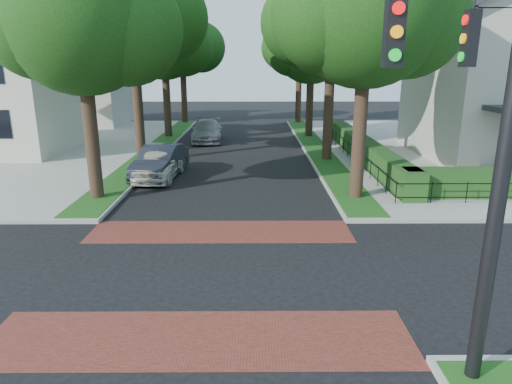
% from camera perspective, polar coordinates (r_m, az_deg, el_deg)
% --- Properties ---
extents(ground, '(120.00, 120.00, 0.00)m').
position_cam_1_polar(ground, '(12.97, -5.41, -9.96)').
color(ground, black).
rests_on(ground, ground).
extents(crosswalk_far, '(9.00, 2.20, 0.01)m').
position_cam_1_polar(crosswalk_far, '(15.91, -4.43, -4.94)').
color(crosswalk_far, maroon).
rests_on(crosswalk_far, ground).
extents(crosswalk_near, '(9.00, 2.20, 0.01)m').
position_cam_1_polar(crosswalk_near, '(10.20, -7.01, -17.73)').
color(crosswalk_near, maroon).
rests_on(crosswalk_near, ground).
extents(grass_strip_ne, '(1.60, 29.80, 0.02)m').
position_cam_1_polar(grass_strip_ne, '(31.51, 7.46, 5.64)').
color(grass_strip_ne, '#1D4313').
rests_on(grass_strip_ne, sidewalk_ne).
extents(grass_strip_nw, '(1.60, 29.80, 0.02)m').
position_cam_1_polar(grass_strip_nw, '(31.90, -12.23, 5.54)').
color(grass_strip_nw, '#1D4313').
rests_on(grass_strip_nw, sidewalk_nw).
extents(tree_right_near, '(7.75, 6.67, 10.66)m').
position_cam_1_polar(tree_right_near, '(19.51, 13.85, 21.25)').
color(tree_right_near, black).
rests_on(tree_right_near, sidewalk_ne).
extents(tree_right_mid, '(8.25, 7.09, 11.22)m').
position_cam_1_polar(tree_right_mid, '(27.37, 9.68, 20.51)').
color(tree_right_mid, black).
rests_on(tree_right_mid, sidewalk_ne).
extents(tree_right_far, '(7.25, 6.23, 9.74)m').
position_cam_1_polar(tree_right_far, '(36.17, 7.07, 17.68)').
color(tree_right_far, black).
rests_on(tree_right_far, sidewalk_ne).
extents(tree_right_back, '(7.50, 6.45, 10.20)m').
position_cam_1_polar(tree_right_back, '(45.13, 5.59, 17.77)').
color(tree_right_back, black).
rests_on(tree_right_back, sidewalk_ne).
extents(tree_left_near, '(7.50, 6.45, 10.20)m').
position_cam_1_polar(tree_left_near, '(20.04, -20.61, 19.54)').
color(tree_left_near, black).
rests_on(tree_left_near, sidewalk_nw).
extents(tree_left_mid, '(8.00, 6.88, 11.48)m').
position_cam_1_polar(tree_left_mid, '(27.80, -14.94, 20.89)').
color(tree_left_mid, black).
rests_on(tree_left_mid, sidewalk_nw).
extents(tree_left_far, '(7.00, 6.02, 9.86)m').
position_cam_1_polar(tree_left_far, '(36.48, -11.23, 17.82)').
color(tree_left_far, black).
rests_on(tree_left_far, sidewalk_nw).
extents(tree_left_back, '(7.75, 6.66, 10.44)m').
position_cam_1_polar(tree_left_back, '(45.39, -9.07, 17.82)').
color(tree_left_back, black).
rests_on(tree_left_back, sidewalk_nw).
extents(hedge_main_road, '(1.00, 18.00, 1.20)m').
position_cam_1_polar(hedge_main_road, '(27.87, 13.33, 5.27)').
color(hedge_main_road, '#1A4718').
rests_on(hedge_main_road, sidewalk_ne).
extents(fence_main_road, '(0.06, 18.00, 0.90)m').
position_cam_1_polar(fence_main_road, '(27.72, 11.70, 4.99)').
color(fence_main_road, black).
rests_on(fence_main_road, sidewalk_ne).
extents(house_left_far, '(10.00, 9.00, 10.14)m').
position_cam_1_polar(house_left_far, '(46.70, -21.89, 13.95)').
color(house_left_far, '#B7B4A4').
rests_on(house_left_far, sidewalk_nw).
extents(traffic_signal, '(2.17, 2.00, 8.00)m').
position_cam_1_polar(traffic_signal, '(8.20, 27.17, 7.71)').
color(traffic_signal, black).
rests_on(traffic_signal, sidewalk_se).
extents(parked_car_front, '(2.14, 4.75, 1.58)m').
position_cam_1_polar(parked_car_front, '(23.46, -12.02, 3.54)').
color(parked_car_front, beige).
rests_on(parked_car_front, ground).
extents(parked_car_middle, '(2.32, 5.12, 1.63)m').
position_cam_1_polar(parked_car_middle, '(23.75, -11.87, 3.75)').
color(parked_car_middle, '#1E222D').
rests_on(parked_car_middle, ground).
extents(parked_car_rear, '(2.41, 5.40, 1.54)m').
position_cam_1_polar(parked_car_rear, '(34.59, -6.11, 7.60)').
color(parked_car_rear, gray).
rests_on(parked_car_rear, ground).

